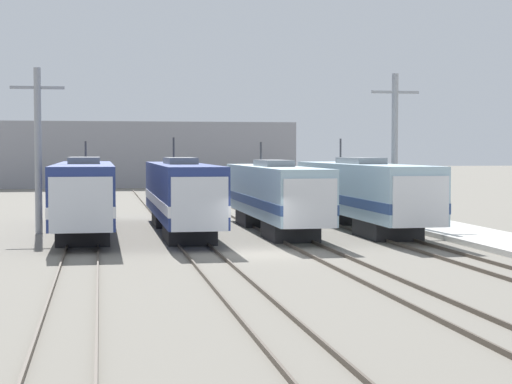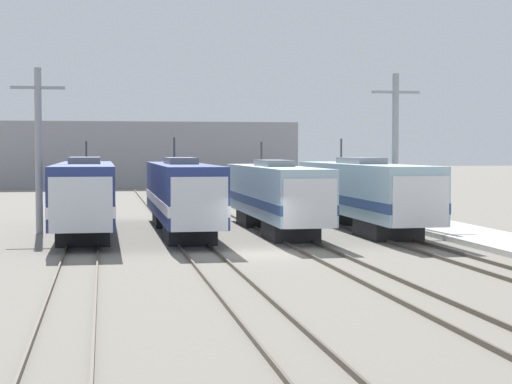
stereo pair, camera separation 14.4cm
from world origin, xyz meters
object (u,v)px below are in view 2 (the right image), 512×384
locomotive_far_right (363,193)px  locomotive_center_left (181,195)px  locomotive_center_right (276,195)px  catenary_tower_left (39,148)px  catenary_tower_right (395,148)px  locomotive_far_left (85,195)px

locomotive_far_right → locomotive_center_left: bearing=-179.6°
locomotive_center_left → locomotive_center_right: size_ratio=1.10×
locomotive_center_left → catenary_tower_left: catenary_tower_left is taller
catenary_tower_right → catenary_tower_left: bearing=180.0°
locomotive_center_left → locomotive_far_right: locomotive_center_left is taller
locomotive_far_right → catenary_tower_left: size_ratio=2.08×
locomotive_center_left → locomotive_far_right: size_ratio=1.00×
locomotive_far_left → locomotive_center_right: locomotive_far_left is taller
locomotive_far_left → locomotive_center_left: size_ratio=1.04×
locomotive_far_left → catenary_tower_left: size_ratio=2.16×
locomotive_far_left → catenary_tower_left: catenary_tower_left is taller
locomotive_far_left → locomotive_far_right: bearing=-1.8°
locomotive_far_left → locomotive_center_left: locomotive_center_left is taller
locomotive_far_left → catenary_tower_right: catenary_tower_right is taller
locomotive_far_left → locomotive_far_right: size_ratio=1.04×
locomotive_far_left → locomotive_far_right: locomotive_far_right is taller
catenary_tower_left → locomotive_far_right: bearing=-4.3°
catenary_tower_left → locomotive_center_left: bearing=-10.5°
locomotive_far_right → locomotive_center_right: bearing=-174.6°
locomotive_center_left → catenary_tower_right: bearing=6.4°
locomotive_center_left → locomotive_center_right: bearing=-4.7°
locomotive_center_right → catenary_tower_left: catenary_tower_left is taller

